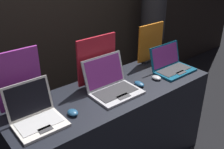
% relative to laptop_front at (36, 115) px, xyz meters
% --- Properties ---
extents(wall_back, '(8.00, 0.05, 2.80)m').
position_rel_laptop_front_xyz_m(wall_back, '(0.69, 1.25, 0.45)').
color(wall_back, black).
rests_on(wall_back, ground_plane).
extents(display_counter, '(1.84, 0.64, 0.88)m').
position_rel_laptop_front_xyz_m(display_counter, '(0.69, 0.01, -0.50)').
color(display_counter, black).
rests_on(display_counter, ground_plane).
extents(laptop_front, '(0.33, 0.32, 0.27)m').
position_rel_laptop_front_xyz_m(laptop_front, '(0.00, 0.00, 0.00)').
color(laptop_front, silver).
rests_on(laptop_front, display_counter).
extents(mouse_front, '(0.07, 0.09, 0.04)m').
position_rel_laptop_front_xyz_m(mouse_front, '(0.24, -0.08, -0.04)').
color(mouse_front, navy).
rests_on(mouse_front, display_counter).
extents(promo_stand_front, '(0.33, 0.07, 0.46)m').
position_rel_laptop_front_xyz_m(promo_stand_front, '(0.00, 0.23, 0.16)').
color(promo_stand_front, black).
rests_on(promo_stand_front, display_counter).
extents(laptop_middle, '(0.40, 0.35, 0.28)m').
position_rel_laptop_front_xyz_m(laptop_middle, '(0.67, 0.00, 0.00)').
color(laptop_middle, '#B7B7BC').
rests_on(laptop_middle, display_counter).
extents(mouse_middle, '(0.06, 0.11, 0.03)m').
position_rel_laptop_front_xyz_m(mouse_middle, '(0.92, -0.07, -0.05)').
color(mouse_middle, navy).
rests_on(mouse_middle, display_counter).
extents(promo_stand_middle, '(0.39, 0.07, 0.43)m').
position_rel_laptop_front_xyz_m(promo_stand_middle, '(0.67, 0.21, 0.14)').
color(promo_stand_middle, black).
rests_on(promo_stand_middle, display_counter).
extents(laptop_back, '(0.39, 0.29, 0.24)m').
position_rel_laptop_front_xyz_m(laptop_back, '(1.38, -0.04, -0.01)').
color(laptop_back, '#0F5170').
rests_on(laptop_back, display_counter).
extents(mouse_back, '(0.07, 0.09, 0.03)m').
position_rel_laptop_front_xyz_m(mouse_back, '(1.12, -0.08, -0.05)').
color(mouse_back, '#B2B2B7').
rests_on(mouse_back, display_counter).
extents(promo_stand_back, '(0.33, 0.07, 0.40)m').
position_rel_laptop_front_xyz_m(promo_stand_back, '(1.38, 0.25, 0.13)').
color(promo_stand_back, black).
rests_on(promo_stand_back, display_counter).
extents(person_bystander, '(0.33, 0.33, 1.72)m').
position_rel_laptop_front_xyz_m(person_bystander, '(2.09, 0.88, -0.05)').
color(person_bystander, '#282833').
rests_on(person_bystander, ground_plane).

